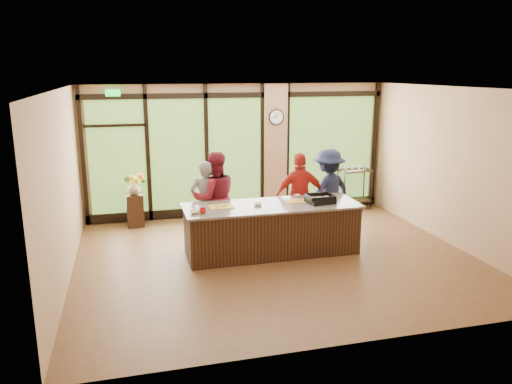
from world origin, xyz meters
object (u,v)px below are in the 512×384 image
cook_right (328,192)px  roasting_pan (320,201)px  island_base (272,230)px  flower_stand (135,210)px  cook_left (206,203)px  bar_cart (354,183)px

cook_right → roasting_pan: (-0.55, -0.95, 0.09)m
roasting_pan → island_base: bearing=163.6°
roasting_pan → flower_stand: roasting_pan is taller
cook_left → bar_cart: (3.89, 1.64, -0.18)m
roasting_pan → cook_left: bearing=145.8°
cook_left → cook_right: 2.53m
island_base → bar_cart: size_ratio=2.91×
island_base → flower_stand: bearing=136.2°
island_base → roasting_pan: (0.90, -0.10, 0.52)m
island_base → cook_left: bearing=143.7°
cook_right → roasting_pan: 1.10m
cook_right → flower_stand: cook_right is taller
island_base → flower_stand: size_ratio=4.40×
flower_stand → roasting_pan: bearing=-39.0°
cook_right → bar_cart: bearing=-151.6°
cook_left → roasting_pan: size_ratio=3.41×
roasting_pan → flower_stand: (-3.29, 2.40, -0.61)m
cook_left → flower_stand: cook_left is taller
cook_right → flower_stand: (-3.84, 1.45, -0.52)m
cook_left → roasting_pan: (1.98, -0.90, 0.14)m
cook_right → flower_stand: 4.14m
cook_left → island_base: bearing=151.6°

